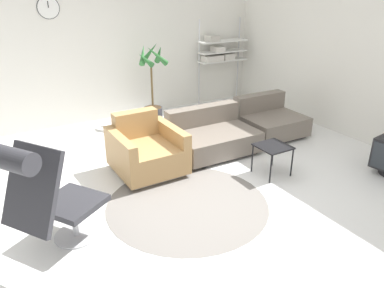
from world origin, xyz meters
The scene contains 11 objects.
ground_plane centered at (0.00, 0.00, 0.00)m, with size 12.00×12.00×0.00m, color white.
wall_back centered at (0.00, 3.11, 1.40)m, with size 12.00×0.09×2.80m.
wall_right centered at (3.11, 0.00, 1.40)m, with size 0.06×12.00×2.80m.
round_rug centered at (-0.29, -0.30, 0.00)m, with size 1.88×1.88×0.01m.
lounge_chair centered at (-1.82, -0.41, 0.70)m, with size 1.05×0.93×1.21m.
armchair_red centered at (-0.34, 0.72, 0.28)m, with size 0.86×0.91×0.77m.
couch_low centered at (0.79, 0.82, 0.23)m, with size 1.23×0.91×0.64m.
couch_second centered at (2.00, 0.90, 0.23)m, with size 0.99×0.91×0.64m.
side_table centered at (1.06, -0.22, 0.37)m, with size 0.41×0.41×0.41m.
potted_plant centered at (0.61, 2.52, 0.56)m, with size 0.52×0.53×1.42m.
shelf_unit centered at (2.30, 2.86, 1.07)m, with size 1.05×0.28×1.72m.
Camera 1 is at (-2.15, -3.53, 2.37)m, focal length 35.00 mm.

